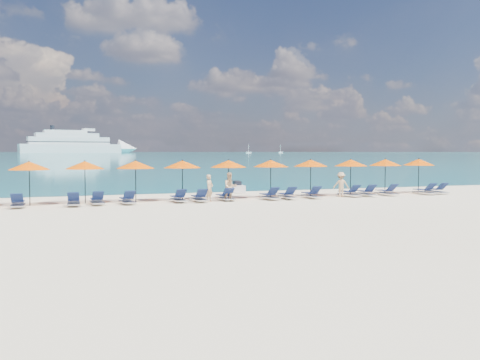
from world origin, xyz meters
name	(u,v)px	position (x,y,z in m)	size (l,w,h in m)	color
ground	(261,208)	(0.00, 0.00, 0.00)	(1400.00, 1400.00, 0.00)	beige
sea	(57,153)	(0.00, 660.00, 0.01)	(1600.00, 1300.00, 0.01)	#1FA9B2
cruise_ship	(81,145)	(25.62, 608.87, 9.53)	(133.25, 43.11, 36.64)	silver
sailboat_near	(249,152)	(182.44, 486.31, 1.02)	(5.42, 1.81, 9.94)	silver
sailboat_far	(280,152)	(244.92, 546.68, 1.02)	(5.44, 1.81, 9.97)	silver
jetski	(237,188)	(2.12, 9.57, 0.30)	(1.07, 2.17, 0.74)	silver
beachgoer_a	(210,188)	(-1.45, 3.87, 0.74)	(0.54, 0.35, 1.48)	tan
beachgoer_b	(230,187)	(-0.36, 3.60, 0.79)	(0.77, 0.44, 1.59)	tan
beachgoer_c	(341,185)	(6.80, 4.04, 0.75)	(0.96, 0.45, 1.49)	tan
umbrella_1	(29,166)	(-10.60, 4.99, 2.02)	(2.10, 2.10, 2.28)	black
umbrella_2	(85,165)	(-7.88, 5.24, 2.02)	(2.10, 2.10, 2.28)	black
umbrella_3	(136,165)	(-5.24, 5.13, 2.02)	(2.10, 2.10, 2.28)	black
umbrella_4	(182,164)	(-2.65, 5.13, 2.02)	(2.10, 2.10, 2.28)	black
umbrella_5	(229,164)	(0.07, 5.15, 2.02)	(2.10, 2.10, 2.28)	black
umbrella_6	(271,163)	(2.71, 5.16, 2.02)	(2.10, 2.10, 2.28)	black
umbrella_7	(311,163)	(5.38, 5.22, 2.02)	(2.10, 2.10, 2.28)	black
umbrella_8	(351,163)	(8.04, 5.00, 2.02)	(2.10, 2.10, 2.28)	black
umbrella_9	(385,162)	(10.66, 5.11, 2.02)	(2.10, 2.10, 2.28)	black
umbrella_10	(419,162)	(13.20, 5.05, 2.02)	(2.10, 2.10, 2.28)	black
lounger_2	(18,203)	(-11.11, 3.95, 0.24)	(0.66, 1.71, 0.66)	silver
lounger_3	(74,202)	(-8.52, 3.84, 0.24)	(0.73, 1.74, 0.66)	silver
lounger_4	(97,200)	(-7.38, 4.07, 0.24)	(0.65, 1.71, 0.66)	silver
lounger_5	(127,200)	(-5.87, 3.88, 0.24)	(0.73, 1.74, 0.66)	silver
lounger_6	(178,198)	(-3.15, 4.03, 0.24)	(0.66, 1.71, 0.66)	silver
lounger_7	(199,198)	(-2.02, 3.86, 0.24)	(0.66, 1.71, 0.66)	silver
lounger_8	(225,197)	(-0.50, 4.08, 0.24)	(0.69, 1.72, 0.66)	silver
lounger_9	(269,196)	(2.04, 3.77, 0.24)	(0.67, 1.72, 0.66)	silver
lounger_10	(287,195)	(3.12, 3.73, 0.24)	(0.65, 1.71, 0.66)	silver
lounger_11	(311,194)	(4.69, 3.77, 0.24)	(0.66, 1.71, 0.66)	silver
lounger_12	(349,193)	(7.37, 4.02, 0.24)	(0.76, 1.74, 0.66)	silver
lounger_13	(366,192)	(8.47, 3.90, 0.24)	(0.75, 1.74, 0.66)	silver
lounger_14	(387,192)	(10.00, 3.98, 0.24)	(0.69, 1.72, 0.66)	silver
lounger_15	(425,191)	(12.73, 3.82, 0.24)	(0.67, 1.72, 0.66)	silver
lounger_16	(437,190)	(13.75, 3.92, 0.24)	(0.66, 1.71, 0.66)	silver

